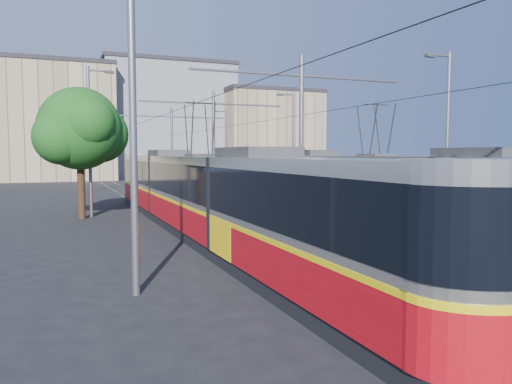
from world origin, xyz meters
name	(u,v)px	position (x,y,z in m)	size (l,w,h in m)	color
ground	(440,285)	(0.00, 0.00, 0.00)	(160.00, 160.00, 0.00)	black
platform	(229,210)	(0.00, 17.00, 0.15)	(4.00, 50.00, 0.30)	gray
tactile_strip_left	(205,209)	(-1.45, 17.00, 0.30)	(0.70, 50.00, 0.01)	gray
tactile_strip_right	(253,207)	(1.45, 17.00, 0.30)	(0.70, 50.00, 0.01)	gray
rails	(229,213)	(0.00, 17.00, 0.02)	(8.71, 70.00, 0.03)	gray
track_arrow	(401,345)	(-3.60, -3.00, 0.01)	(1.20, 5.00, 0.01)	silver
tram_left	(200,194)	(-3.60, 10.22, 1.71)	(2.43, 31.67, 5.50)	black
tram_right	(374,189)	(3.60, 8.05, 1.86)	(2.43, 29.30, 5.50)	black
catenary	(247,132)	(0.00, 14.15, 4.52)	(9.20, 70.00, 7.00)	slate
street_lamps	(209,141)	(0.00, 21.00, 4.18)	(15.18, 38.22, 8.00)	slate
shelter	(278,194)	(0.67, 11.76, 1.46)	(0.92, 1.15, 2.22)	black
tree	(85,131)	(-7.73, 17.53, 4.60)	(4.69, 4.33, 6.81)	#382314
building_left	(48,122)	(-10.00, 60.00, 7.44)	(16.32, 12.24, 14.86)	tan
building_centre	(165,121)	(6.00, 64.00, 8.21)	(18.36, 14.28, 16.39)	gray
building_right	(268,134)	(20.00, 58.00, 6.30)	(14.28, 10.20, 12.59)	tan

